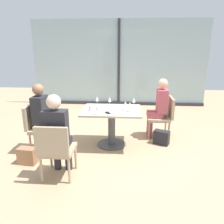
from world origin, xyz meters
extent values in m
plane|color=tan|center=(0.00, 0.00, 0.00)|extent=(12.00, 12.00, 0.00)
cube|color=#9DB7BC|center=(0.00, 3.20, 1.35)|extent=(5.58, 0.03, 2.70)
cube|color=#2D2D33|center=(0.00, 3.17, 1.35)|extent=(0.08, 0.06, 2.70)
cube|color=#2D2D33|center=(0.00, 3.17, 0.05)|extent=(5.58, 0.10, 0.10)
cube|color=#BCB29E|center=(0.00, 0.00, 0.71)|extent=(1.11, 0.85, 0.04)
cylinder|color=#4C4C51|center=(0.00, 0.00, 0.35)|extent=(0.14, 0.14, 0.69)
cylinder|color=#4C4C51|center=(0.00, 0.00, 0.01)|extent=(0.56, 0.56, 0.02)
cube|color=tan|center=(-1.21, -0.32, 0.42)|extent=(0.46, 0.46, 0.06)
cube|color=tan|center=(-1.46, -0.32, 0.66)|extent=(0.05, 0.46, 0.42)
cylinder|color=tan|center=(-1.01, -0.52, 0.20)|extent=(0.04, 0.04, 0.39)
cylinder|color=tan|center=(-1.01, -0.12, 0.20)|extent=(0.04, 0.04, 0.39)
cylinder|color=tan|center=(-1.41, -0.52, 0.20)|extent=(0.04, 0.04, 0.39)
cylinder|color=tan|center=(-1.41, -0.12, 0.20)|extent=(0.04, 0.04, 0.39)
cube|color=tan|center=(0.96, 0.48, 0.42)|extent=(0.46, 0.46, 0.06)
cube|color=tan|center=(1.21, 0.48, 0.66)|extent=(0.05, 0.46, 0.42)
cylinder|color=tan|center=(0.76, 0.68, 0.20)|extent=(0.04, 0.04, 0.39)
cylinder|color=tan|center=(0.76, 0.28, 0.20)|extent=(0.04, 0.04, 0.39)
cylinder|color=tan|center=(1.16, 0.68, 0.20)|extent=(0.04, 0.04, 0.39)
cylinder|color=tan|center=(1.16, 0.28, 0.20)|extent=(0.04, 0.04, 0.39)
cube|color=tan|center=(-0.70, -1.13, 0.42)|extent=(0.46, 0.46, 0.06)
cube|color=tan|center=(-0.70, -1.38, 0.66)|extent=(0.46, 0.05, 0.42)
cylinder|color=tan|center=(-0.50, -0.93, 0.20)|extent=(0.04, 0.04, 0.39)
cylinder|color=tan|center=(-0.90, -0.93, 0.20)|extent=(0.04, 0.04, 0.39)
cylinder|color=tan|center=(-0.50, -1.33, 0.20)|extent=(0.04, 0.04, 0.39)
cylinder|color=tan|center=(-0.90, -1.33, 0.20)|extent=(0.04, 0.04, 0.39)
cylinder|color=#28282D|center=(-1.04, -0.41, 0.23)|extent=(0.11, 0.11, 0.45)
cube|color=#28282D|center=(-1.13, -0.41, 0.51)|extent=(0.32, 0.13, 0.11)
cylinder|color=#28282D|center=(-1.04, -0.23, 0.23)|extent=(0.11, 0.11, 0.45)
cube|color=#28282D|center=(-1.13, -0.23, 0.51)|extent=(0.32, 0.13, 0.11)
cube|color=#28282D|center=(-1.26, -0.32, 0.80)|extent=(0.20, 0.34, 0.48)
sphere|color=#936B4C|center=(-1.26, -0.32, 1.16)|extent=(0.20, 0.20, 0.20)
cylinder|color=#B24C56|center=(0.78, 0.57, 0.23)|extent=(0.11, 0.11, 0.45)
cube|color=#B24C56|center=(0.88, 0.57, 0.51)|extent=(0.32, 0.13, 0.11)
cylinder|color=#B24C56|center=(0.78, 0.39, 0.23)|extent=(0.11, 0.11, 0.45)
cube|color=#B24C56|center=(0.88, 0.39, 0.51)|extent=(0.32, 0.13, 0.11)
cube|color=#B24C56|center=(1.01, 0.48, 0.80)|extent=(0.20, 0.34, 0.48)
sphere|color=#D8AD8C|center=(1.01, 0.48, 1.16)|extent=(0.20, 0.20, 0.20)
cylinder|color=#28282D|center=(-0.61, -0.95, 0.23)|extent=(0.11, 0.11, 0.45)
cube|color=#28282D|center=(-0.61, -1.05, 0.51)|extent=(0.13, 0.32, 0.11)
cylinder|color=#28282D|center=(-0.79, -0.95, 0.23)|extent=(0.11, 0.11, 0.45)
cube|color=#28282D|center=(-0.79, -1.05, 0.51)|extent=(0.13, 0.32, 0.11)
cube|color=#28282D|center=(-0.70, -1.18, 0.80)|extent=(0.34, 0.20, 0.48)
sphere|color=beige|center=(-0.70, -1.18, 1.16)|extent=(0.20, 0.20, 0.20)
cylinder|color=silver|center=(0.34, -0.12, 0.73)|extent=(0.06, 0.06, 0.00)
cylinder|color=silver|center=(0.34, -0.12, 0.78)|extent=(0.01, 0.01, 0.08)
cone|color=silver|center=(0.34, -0.12, 0.87)|extent=(0.07, 0.07, 0.09)
cylinder|color=silver|center=(-0.22, -0.33, 0.73)|extent=(0.06, 0.06, 0.00)
cylinder|color=silver|center=(-0.22, -0.33, 0.78)|extent=(0.01, 0.01, 0.08)
cone|color=silver|center=(-0.22, -0.33, 0.87)|extent=(0.07, 0.07, 0.09)
cylinder|color=silver|center=(0.26, -0.04, 0.73)|extent=(0.06, 0.06, 0.00)
cylinder|color=silver|center=(0.26, -0.04, 0.78)|extent=(0.01, 0.01, 0.08)
cone|color=silver|center=(0.26, -0.04, 0.87)|extent=(0.07, 0.07, 0.09)
cylinder|color=silver|center=(-0.32, 0.30, 0.73)|extent=(0.06, 0.06, 0.00)
cylinder|color=silver|center=(-0.32, 0.30, 0.78)|extent=(0.01, 0.01, 0.08)
cone|color=silver|center=(-0.32, 0.30, 0.87)|extent=(0.07, 0.07, 0.09)
cylinder|color=silver|center=(0.42, 0.24, 0.73)|extent=(0.06, 0.06, 0.00)
cylinder|color=silver|center=(0.42, 0.24, 0.78)|extent=(0.01, 0.01, 0.08)
cone|color=silver|center=(0.42, 0.24, 0.87)|extent=(0.07, 0.07, 0.09)
cylinder|color=silver|center=(-0.06, 0.27, 0.73)|extent=(0.06, 0.06, 0.00)
cylinder|color=silver|center=(-0.06, 0.27, 0.78)|extent=(0.01, 0.01, 0.08)
cone|color=silver|center=(-0.06, 0.27, 0.87)|extent=(0.07, 0.07, 0.09)
cylinder|color=white|center=(-0.38, -0.08, 0.78)|extent=(0.08, 0.08, 0.09)
cube|color=black|center=(-0.05, -0.24, 0.73)|extent=(0.13, 0.16, 0.01)
cube|color=#A3704C|center=(-1.34, -0.83, 0.14)|extent=(0.32, 0.20, 0.28)
cube|color=#232328|center=(0.99, 0.11, 0.14)|extent=(0.34, 0.28, 0.28)
camera|label=1|loc=(0.29, -3.99, 1.88)|focal=35.20mm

